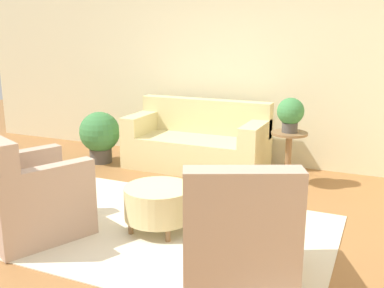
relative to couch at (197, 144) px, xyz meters
name	(u,v)px	position (x,y,z in m)	size (l,w,h in m)	color
ground_plane	(155,230)	(0.44, -2.06, -0.34)	(16.00, 16.00, 0.00)	#996638
wall_back	(243,65)	(0.44, 0.63, 1.06)	(9.27, 0.12, 2.80)	beige
rug	(155,229)	(0.44, -2.06, -0.34)	(3.37, 2.14, 0.01)	beige
couch	(197,144)	(0.00, 0.00, 0.00)	(1.94, 0.86, 0.94)	beige
armchair_left	(27,198)	(-0.59, -2.66, 0.03)	(1.09, 1.13, 0.99)	tan
armchair_right	(237,238)	(1.46, -2.66, 0.03)	(1.09, 1.13, 0.99)	tan
ottoman_table	(159,203)	(0.47, -2.06, -0.06)	(0.66, 0.66, 0.43)	beige
side_table	(288,150)	(1.32, -0.21, 0.10)	(0.44, 0.44, 0.67)	olive
potted_plant_on_side_table	(290,113)	(1.32, -0.21, 0.57)	(0.33, 0.33, 0.42)	#4C4742
potted_plant_floor	(100,134)	(-1.40, -0.34, 0.08)	(0.59, 0.59, 0.75)	#4C4742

